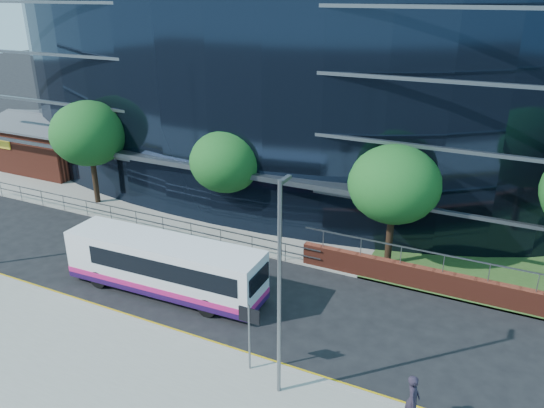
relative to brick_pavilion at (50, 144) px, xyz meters
The scene contains 16 objects.
ground 25.88m from the brick_pavilion, 31.53° to the right, with size 200.00×200.00×0.00m, color black.
pavement_near 28.80m from the brick_pavilion, 40.06° to the right, with size 80.00×8.00×0.15m, color gray.
kerb 26.41m from the brick_pavilion, 33.38° to the right, with size 80.00×0.25×0.16m, color gray.
yellow_line_outer 26.31m from the brick_pavilion, 33.02° to the right, with size 80.00×0.08×0.01m, color gold.
yellow_line_inner 26.23m from the brick_pavilion, 32.74° to the right, with size 80.00×0.08×0.01m, color gold.
far_forecourt 16.30m from the brick_pavilion, ahead, with size 50.00×8.00×0.10m, color gray.
glass_office 20.37m from the brick_pavilion, 22.21° to the left, with size 44.00×23.10×16.00m.
brick_pavilion is the anchor object (origin of this frame).
guard_railings 15.48m from the brick_pavilion, 24.90° to the right, with size 24.00×0.05×1.10m.
street_sign 30.49m from the brick_pavilion, 29.65° to the right, with size 0.85×0.09×2.80m.
tree_far_a 10.48m from the brick_pavilion, 26.55° to the right, with size 4.95×4.95×6.98m.
tree_far_b 19.55m from the brick_pavilion, 11.88° to the right, with size 4.29×4.29×6.05m.
tree_far_c 29.46m from the brick_pavilion, ahead, with size 4.62×4.62×6.51m.
streetlight_east 32.19m from the brick_pavilion, 29.24° to the right, with size 0.15×0.77×8.00m.
city_bus 23.42m from the brick_pavilion, 30.22° to the right, with size 10.02×2.65×2.69m.
pedestrian 35.92m from the brick_pavilion, 24.92° to the right, with size 0.68×0.44×1.86m, color black.
Camera 1 is at (12.45, -15.87, 13.47)m, focal length 35.00 mm.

